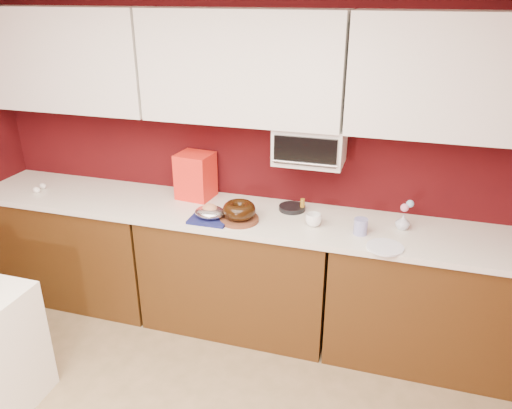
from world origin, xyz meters
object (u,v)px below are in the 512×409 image
at_px(toaster_oven, 310,144).
at_px(bundt_cake, 239,210).
at_px(pandoro_box, 196,176).
at_px(coffee_mug, 314,219).
at_px(flower_vase, 403,221).
at_px(foil_ham_nest, 210,212).
at_px(blue_jar, 361,227).

height_order(toaster_oven, bundt_cake, toaster_oven).
height_order(pandoro_box, coffee_mug, pandoro_box).
bearing_deg(toaster_oven, bundt_cake, -143.40).
distance_m(toaster_oven, bundt_cake, 0.63).
height_order(coffee_mug, flower_vase, flower_vase).
xyz_separation_m(bundt_cake, foil_ham_nest, (-0.19, -0.04, -0.03)).
distance_m(foil_ham_nest, blue_jar, 0.98).
bearing_deg(bundt_cake, coffee_mug, 8.42).
height_order(bundt_cake, coffee_mug, bundt_cake).
bearing_deg(toaster_oven, foil_ham_nest, -150.37).
height_order(toaster_oven, blue_jar, toaster_oven).
relative_size(coffee_mug, flower_vase, 0.93).
xyz_separation_m(bundt_cake, coffee_mug, (0.48, 0.07, -0.03)).
distance_m(pandoro_box, flower_vase, 1.47).
bearing_deg(foil_ham_nest, toaster_oven, 29.63).
bearing_deg(pandoro_box, blue_jar, -5.94).
bearing_deg(flower_vase, bundt_cake, -169.65).
bearing_deg(flower_vase, foil_ham_nest, -169.44).
xyz_separation_m(toaster_oven, coffee_mug, (0.09, -0.22, -0.42)).
height_order(coffee_mug, blue_jar, blue_jar).
distance_m(bundt_cake, foil_ham_nest, 0.20).
distance_m(foil_ham_nest, flower_vase, 1.24).
distance_m(pandoro_box, coffee_mug, 0.95).
xyz_separation_m(bundt_cake, flower_vase, (1.03, 0.19, -0.03)).
xyz_separation_m(coffee_mug, blue_jar, (0.30, -0.03, 0.00)).
bearing_deg(toaster_oven, pandoro_box, 179.34).
xyz_separation_m(foil_ham_nest, blue_jar, (0.97, 0.08, -0.00)).
xyz_separation_m(foil_ham_nest, pandoro_box, (-0.24, 0.34, 0.11)).
bearing_deg(bundt_cake, pandoro_box, 145.01).
distance_m(bundt_cake, blue_jar, 0.78).
bearing_deg(flower_vase, blue_jar, -149.03).
height_order(toaster_oven, pandoro_box, toaster_oven).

